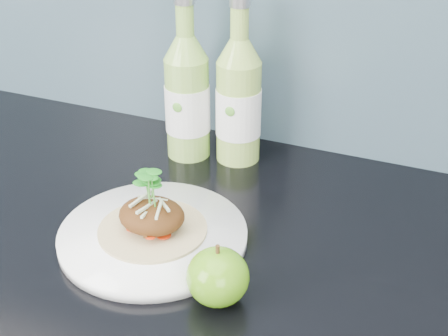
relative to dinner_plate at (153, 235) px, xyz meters
The scene contains 5 objects.
dinner_plate is the anchor object (origin of this frame).
pork_taco 0.04m from the dinner_plate, 88.43° to the left, with size 0.15×0.15×0.10m.
green_apple 0.15m from the dinner_plate, 30.67° to the right, with size 0.10×0.10×0.08m.
cider_bottle_left 0.27m from the dinner_plate, 104.39° to the left, with size 0.10×0.10×0.27m.
cider_bottle_right 0.28m from the dinner_plate, 85.58° to the left, with size 0.08×0.08×0.27m.
Camera 1 is at (0.34, 1.03, 1.41)m, focal length 50.00 mm.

